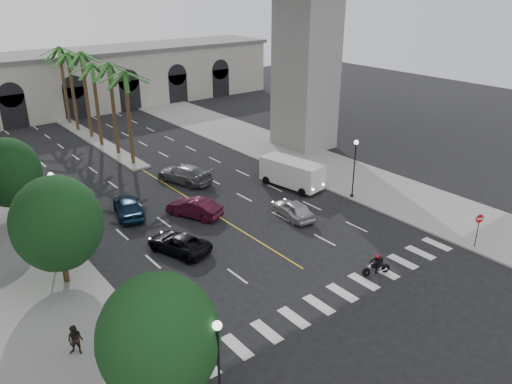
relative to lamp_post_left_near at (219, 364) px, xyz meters
name	(u,v)px	position (x,y,z in m)	size (l,w,h in m)	color
ground	(325,282)	(11.40, 5.00, -3.22)	(140.00, 140.00, 0.00)	black
sidewalk_left	(13,260)	(-3.60, 20.00, -3.15)	(8.00, 100.00, 0.15)	gray
sidewalk_right	(324,167)	(26.40, 20.00, -3.15)	(8.00, 100.00, 0.15)	gray
median	(97,141)	(11.40, 43.00, -3.12)	(2.00, 24.00, 0.20)	gray
pier_building	(47,84)	(11.40, 60.00, 1.04)	(71.00, 10.50, 8.50)	beige
palm_a	(125,77)	(11.40, 33.00, 5.88)	(3.20, 3.20, 10.30)	#47331E
palm_b	(109,68)	(11.50, 37.00, 6.15)	(3.20, 3.20, 10.60)	#47331E
palm_c	(92,68)	(11.20, 41.00, 5.69)	(3.20, 3.20, 10.10)	#47331E
palm_d	(81,57)	(11.55, 45.00, 6.43)	(3.20, 3.20, 10.90)	#47331E
palm_e	(68,57)	(11.30, 49.00, 5.97)	(3.20, 3.20, 10.40)	#47331E
palm_f	(59,51)	(11.60, 53.00, 6.24)	(3.20, 3.20, 10.70)	#47331E
street_tree_near	(159,338)	(-1.60, 2.00, 0.80)	(5.20, 5.20, 6.89)	#382616
street_tree_mid	(57,224)	(-1.60, 15.00, 0.99)	(5.44, 5.44, 7.21)	#382616
street_tree_far	(8,173)	(-1.60, 27.00, 0.68)	(5.04, 5.04, 6.68)	#382616
lamp_post_left_near	(219,364)	(0.00, 0.00, 0.00)	(0.40, 0.40, 5.35)	black
lamp_post_left_far	(55,200)	(0.00, 21.00, 0.00)	(0.40, 0.40, 5.35)	black
lamp_post_right	(355,164)	(22.80, 13.00, 0.00)	(0.40, 0.40, 5.35)	black
traffic_signal_near	(190,344)	(0.10, 2.50, -0.71)	(0.25, 0.18, 3.65)	black
traffic_signal_far	(150,303)	(0.10, 6.50, -0.71)	(0.25, 0.18, 3.65)	black
motorcycle_rider	(377,265)	(14.75, 3.59, -2.56)	(1.97, 0.79, 1.47)	black
car_a	(293,209)	(16.12, 13.29, -2.49)	(1.73, 4.29, 1.46)	#AEADB2
car_b	(194,208)	(9.90, 18.37, -2.45)	(1.62, 4.66, 1.53)	#420D20
car_c	(179,243)	(6.03, 14.13, -2.55)	(2.22, 4.82, 1.34)	black
car_d	(184,174)	(13.10, 25.41, -2.38)	(2.37, 5.83, 1.69)	slate
car_e	(128,206)	(5.75, 21.80, -2.38)	(1.98, 4.91, 1.67)	#0D243E
cargo_van	(292,173)	(20.33, 18.22, -1.79)	(3.24, 6.32, 2.57)	silver
pedestrian_a	(120,302)	(-0.28, 9.68, -2.25)	(0.60, 0.39, 1.64)	black
pedestrian_b	(75,340)	(-3.44, 7.95, -2.23)	(0.82, 0.64, 1.69)	black
do_not_enter_sign	(479,224)	(22.99, 1.50, -1.27)	(0.62, 0.29, 2.69)	black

